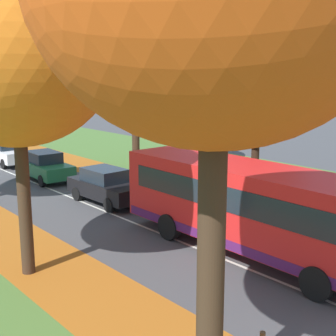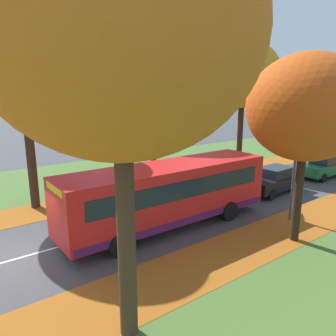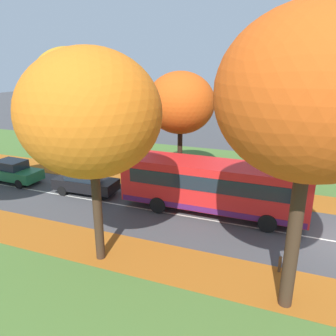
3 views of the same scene
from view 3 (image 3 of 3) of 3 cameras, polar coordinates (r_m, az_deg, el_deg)
name	(u,v)px [view 3 (image 3 of 3)]	position (r m, az deg, el deg)	size (l,w,h in m)	color
leaf_litter_left	(40,234)	(18.14, -21.34, -10.64)	(2.80, 60.00, 0.00)	#9E5619
grass_verge_right	(93,154)	(31.74, -12.98, 2.37)	(12.00, 90.00, 0.01)	#476B2D
leaf_litter_right	(126,177)	(24.98, -7.32, -1.57)	(2.80, 60.00, 0.00)	#9E5619
road_centre_line	(18,187)	(25.06, -24.65, -3.10)	(0.12, 80.00, 0.01)	silver
tree_left_nearest	(313,96)	(10.64, 23.87, 11.45)	(5.77, 5.77, 10.03)	#382619
tree_left_near	(90,114)	(13.16, -13.35, 9.11)	(5.59, 5.59, 8.94)	#382619
tree_right_nearest	(320,76)	(22.05, 24.88, 14.37)	(6.29, 6.29, 10.39)	#422D1E
tree_right_near	(180,103)	(22.86, 2.18, 11.22)	(4.72, 4.72, 7.76)	black
tree_right_mid	(69,80)	(27.63, -16.86, 14.50)	(5.45, 5.45, 9.46)	#382619
bollard_third	(280,264)	(14.85, 18.88, -15.58)	(0.12, 0.12, 0.72)	#4C3823
streetlamp_right	(145,133)	(22.24, -4.01, 6.07)	(1.89, 0.28, 6.00)	#47474C
bus	(213,185)	(18.71, 7.81, -2.91)	(2.72, 10.41, 2.98)	red
car_black_lead	(85,182)	(22.18, -14.21, -2.36)	(1.88, 4.25, 1.62)	black
car_green_following	(13,171)	(26.04, -25.36, -0.54)	(1.93, 4.27, 1.62)	#1E6038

